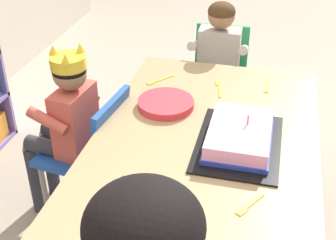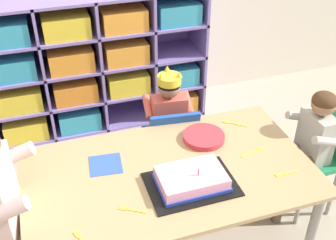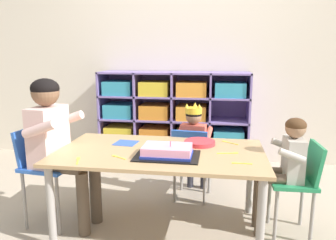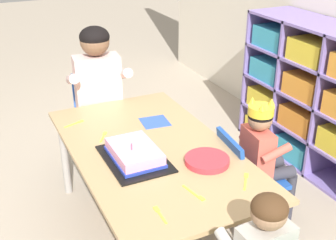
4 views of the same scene
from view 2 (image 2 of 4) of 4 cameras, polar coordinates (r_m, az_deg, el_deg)
name	(u,v)px [view 2 (image 2 of 4)]	position (r m, az deg, el deg)	size (l,w,h in m)	color
storage_cubby_shelf	(93,64)	(3.24, -10.10, 7.44)	(1.63, 0.40, 1.04)	#7F6BB2
activity_table	(169,181)	(2.11, 0.20, -8.30)	(1.41, 0.80, 0.58)	tan
classroom_chair_blue	(171,140)	(2.60, 0.47, -2.74)	(0.35, 0.37, 0.63)	#1E4CA8
child_with_crown	(168,112)	(2.61, -0.03, 1.11)	(0.31, 0.32, 0.83)	#D15647
adult_helper_seated	(9,199)	(1.93, -20.79, -10.02)	(0.45, 0.43, 1.07)	beige
classroom_chair_guest_side	(318,154)	(2.61, 19.70, -4.33)	(0.32, 0.31, 0.65)	#238451
guest_at_table_side	(308,140)	(2.48, 18.47, -2.56)	(0.31, 0.30, 0.82)	#B2ADA3
birthday_cake_on_tray	(191,180)	(1.98, 3.19, -8.13)	(0.42, 0.29, 0.11)	black
paper_plate_stack	(204,137)	(2.27, 4.88, -2.31)	(0.23, 0.23, 0.03)	#DB333D
paper_napkin_square	(106,165)	(2.13, -8.47, -6.00)	(0.16, 0.16, 0.00)	#3356B7
fork_beside_plate_stack	(285,174)	(2.13, 15.61, -7.03)	(0.12, 0.02, 0.00)	yellow
fork_scattered_mid_table	(82,240)	(1.81, -11.64, -15.67)	(0.06, 0.13, 0.00)	yellow
fork_near_cake_tray	(254,151)	(2.23, 11.57, -4.19)	(0.14, 0.04, 0.00)	yellow
fork_at_table_front_edge	(233,123)	(2.42, 8.81, -0.45)	(0.12, 0.10, 0.00)	yellow
fork_near_child_seat	(130,210)	(1.89, -5.12, -12.02)	(0.11, 0.08, 0.00)	yellow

